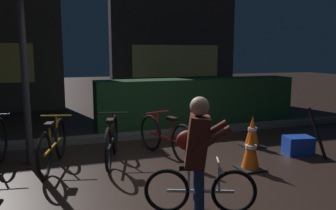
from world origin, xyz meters
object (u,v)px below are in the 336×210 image
Objects in this scene: blue_crate at (298,145)px; street_post at (25,81)px; parked_bike_right_mid at (166,137)px; parked_bike_center_right at (112,140)px; traffic_cone_far at (252,132)px; cyclist at (198,155)px; parked_bike_center_left at (53,145)px; traffic_cone_near at (251,150)px; closed_umbrella at (317,133)px.

street_post is at bearing 167.96° from blue_crate.
parked_bike_center_right is at bearing 69.30° from parked_bike_right_mid.
street_post is 5.77× the size of blue_crate.
blue_crate is at bearing -86.60° from parked_bike_center_right.
traffic_cone_far is 2.82m from cyclist.
parked_bike_center_left is 2.90m from traffic_cone_near.
closed_umbrella is at bearing -14.75° from street_post.
parked_bike_center_left is at bearing 146.70° from cyclist.
traffic_cone_far is at bearing -76.32° from parked_bike_center_left.
closed_umbrella reaches higher than parked_bike_right_mid.
parked_bike_center_right is (1.21, -0.26, -0.93)m from street_post.
street_post is 4.46m from blue_crate.
parked_bike_right_mid is at bearing -8.70° from street_post.
parked_bike_center_left is 3.40m from traffic_cone_far.
parked_bike_center_right is 2.11m from traffic_cone_near.
parked_bike_right_mid is (1.74, -0.06, -0.01)m from parked_bike_center_left.
blue_crate is (1.18, 0.40, -0.14)m from traffic_cone_near.
street_post reaches higher than parked_bike_center_left.
parked_bike_center_right is 3.52× the size of blue_crate.
traffic_cone_near is 0.48× the size of cyclist.
cyclist is at bearing -51.84° from street_post.
blue_crate is at bearing 0.20° from closed_umbrella.
parked_bike_right_mid is 2.51× the size of traffic_cone_near.
parked_bike_center_left is 3.56× the size of blue_crate.
street_post is at bearing 156.87° from traffic_cone_near.
cyclist is at bearing 83.07° from closed_umbrella.
parked_bike_right_mid is 2.43m from closed_umbrella.
parked_bike_center_left is 1.84× the size of closed_umbrella.
traffic_cone_far reaches higher than blue_crate.
parked_bike_center_right is at bearing -76.39° from parked_bike_center_left.
traffic_cone_far is at bearing 127.23° from blue_crate.
traffic_cone_far is 1.09m from closed_umbrella.
traffic_cone_far is at bearing 56.08° from traffic_cone_near.
closed_umbrella is (0.63, -0.88, 0.13)m from traffic_cone_far.
parked_bike_right_mid reaches higher than traffic_cone_far.
traffic_cone_far is 0.67× the size of closed_umbrella.
parked_bike_center_left is 4.12m from closed_umbrella.
traffic_cone_far is 1.30× the size of blue_crate.
street_post is at bearing 149.32° from cyclist.
parked_bike_center_left is at bearing 179.83° from traffic_cone_far.
parked_bike_center_right is (0.87, -0.00, -0.00)m from parked_bike_center_left.
parked_bike_center_left is at bearing -36.64° from street_post.
traffic_cone_far is (2.53, -0.01, -0.06)m from parked_bike_center_right.
traffic_cone_near is 1.25m from blue_crate.
parked_bike_right_mid is 2.22m from blue_crate.
traffic_cone_near is at bearing -161.23° from blue_crate.
parked_bike_center_left is 1.01× the size of parked_bike_center_right.
parked_bike_right_mid reaches higher than blue_crate.
blue_crate is at bearing 50.34° from cyclist.
closed_umbrella is at bearing 44.44° from cyclist.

